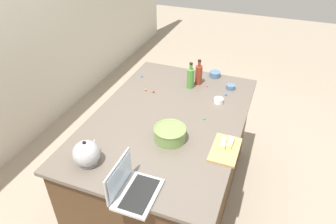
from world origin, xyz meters
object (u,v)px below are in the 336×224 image
(ramekin_small, at_px, (231,87))
(ramekin_medium, at_px, (219,100))
(bottle_soy, at_px, (199,74))
(butter_stick_right, at_px, (223,143))
(cutting_board, at_px, (225,150))
(mixing_bowl_large, at_px, (170,133))
(butter_stick_left, at_px, (230,143))
(laptop, at_px, (132,188))
(bottle_olive, at_px, (190,78))
(ramekin_wide, at_px, (215,74))
(kettle, at_px, (86,154))

(ramekin_small, height_order, ramekin_medium, same)
(bottle_soy, xyz_separation_m, butter_stick_right, (-0.82, -0.42, -0.06))
(cutting_board, xyz_separation_m, ramekin_small, (0.86, 0.13, 0.01))
(mixing_bowl_large, xyz_separation_m, butter_stick_left, (0.07, -0.43, -0.02))
(laptop, distance_m, butter_stick_left, 0.77)
(bottle_olive, relative_size, ramekin_medium, 3.05)
(laptop, xyz_separation_m, ramekin_small, (1.44, -0.30, -0.03))
(mixing_bowl_large, relative_size, ramekin_medium, 2.90)
(ramekin_small, distance_m, ramekin_wide, 0.26)
(cutting_board, height_order, ramekin_medium, ramekin_medium)
(laptop, xyz_separation_m, cutting_board, (0.57, -0.44, -0.04))
(bottle_soy, bearing_deg, ramekin_small, -87.95)
(bottle_olive, bearing_deg, cutting_board, -146.80)
(laptop, distance_m, butter_stick_right, 0.73)
(butter_stick_right, relative_size, ramekin_medium, 1.34)
(kettle, height_order, ramekin_small, kettle)
(mixing_bowl_large, height_order, bottle_soy, bottle_soy)
(kettle, bearing_deg, laptop, -108.30)
(bottle_soy, xyz_separation_m, bottle_olive, (-0.10, 0.05, 0.00))
(ramekin_medium, relative_size, ramekin_wide, 0.76)
(laptop, height_order, ramekin_small, laptop)
(bottle_olive, relative_size, cutting_board, 0.81)
(mixing_bowl_large, xyz_separation_m, ramekin_wide, (1.07, -0.07, -0.03))
(ramekin_small, bearing_deg, kettle, 152.03)
(butter_stick_right, xyz_separation_m, ramekin_medium, (0.56, 0.16, -0.02))
(bottle_soy, bearing_deg, butter_stick_right, -152.90)
(bottle_soy, relative_size, ramekin_wide, 2.27)
(kettle, bearing_deg, cutting_board, -61.86)
(butter_stick_left, bearing_deg, laptop, 143.78)
(laptop, xyz_separation_m, butter_stick_right, (0.60, -0.41, -0.01))
(mixing_bowl_large, bearing_deg, kettle, 134.66)
(bottle_olive, relative_size, kettle, 1.17)
(laptop, relative_size, mixing_bowl_large, 1.31)
(bottle_olive, height_order, cutting_board, bottle_olive)
(mixing_bowl_large, xyz_separation_m, cutting_board, (0.02, -0.40, -0.05))
(butter_stick_right, bearing_deg, ramekin_wide, 16.76)
(laptop, distance_m, ramekin_medium, 1.19)
(butter_stick_right, distance_m, ramekin_small, 0.84)
(bottle_olive, distance_m, butter_stick_left, 0.88)
(bottle_soy, height_order, ramekin_small, bottle_soy)
(mixing_bowl_large, xyz_separation_m, kettle, (-0.42, 0.43, 0.02))
(bottle_olive, height_order, ramekin_small, bottle_olive)
(cutting_board, bearing_deg, laptop, 142.78)
(mixing_bowl_large, xyz_separation_m, bottle_olive, (0.78, 0.09, 0.05))
(laptop, height_order, bottle_soy, bottle_soy)
(bottle_soy, distance_m, butter_stick_right, 0.93)
(mixing_bowl_large, relative_size, cutting_board, 0.77)
(laptop, distance_m, ramekin_wide, 1.62)
(bottle_olive, distance_m, ramekin_wide, 0.34)
(butter_stick_left, distance_m, ramekin_medium, 0.58)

